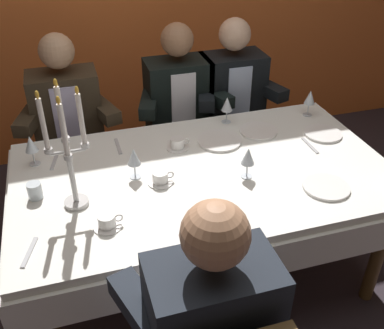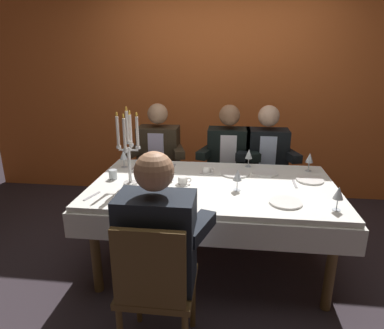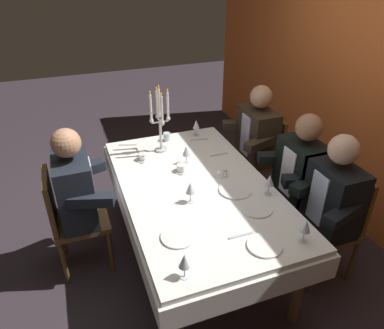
{
  "view_description": "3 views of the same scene",
  "coord_description": "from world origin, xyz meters",
  "px_view_note": "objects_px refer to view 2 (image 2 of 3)",
  "views": [
    {
      "loc": [
        -0.6,
        -1.79,
        2.01
      ],
      "look_at": [
        -0.07,
        -0.03,
        0.81
      ],
      "focal_mm": 41.87,
      "sensor_mm": 36.0,
      "label": 1
    },
    {
      "loc": [
        0.12,
        -2.47,
        1.7
      ],
      "look_at": [
        -0.17,
        -0.01,
        0.9
      ],
      "focal_mm": 31.43,
      "sensor_mm": 36.0,
      "label": 2
    },
    {
      "loc": [
        2.15,
        -0.82,
        2.28
      ],
      "look_at": [
        -0.15,
        0.02,
        0.84
      ],
      "focal_mm": 33.62,
      "sensor_mm": 36.0,
      "label": 3
    }
  ],
  "objects_px": {
    "dinner_plate_2": "(265,173)",
    "wine_glass_1": "(123,155)",
    "wine_glass_0": "(237,176)",
    "wine_glass_3": "(249,155)",
    "candelabra": "(129,149)",
    "wine_glass_2": "(339,194)",
    "wine_glass_5": "(171,167)",
    "seated_diner_3": "(266,155)",
    "coffee_cup_1": "(138,191)",
    "coffee_cup_2": "(183,181)",
    "dinner_plate_1": "(286,202)",
    "dinner_plate_3": "(235,173)",
    "water_tumbler_0": "(113,174)",
    "seated_diner_0": "(159,151)",
    "dining_table": "(213,197)",
    "wine_glass_4": "(310,158)",
    "dinner_plate_0": "(310,180)",
    "seated_diner_1": "(156,241)",
    "seated_diner_2": "(228,154)",
    "coffee_cup_0": "(207,170)"
  },
  "relations": [
    {
      "from": "dinner_plate_2",
      "to": "wine_glass_1",
      "type": "distance_m",
      "value": 1.25
    },
    {
      "from": "wine_glass_0",
      "to": "wine_glass_3",
      "type": "height_order",
      "value": "same"
    },
    {
      "from": "candelabra",
      "to": "wine_glass_2",
      "type": "bearing_deg",
      "value": -11.03
    },
    {
      "from": "candelabra",
      "to": "wine_glass_0",
      "type": "relative_size",
      "value": 3.71
    },
    {
      "from": "wine_glass_3",
      "to": "dinner_plate_2",
      "type": "bearing_deg",
      "value": -51.44
    },
    {
      "from": "wine_glass_5",
      "to": "seated_diner_3",
      "type": "height_order",
      "value": "seated_diner_3"
    },
    {
      "from": "wine_glass_1",
      "to": "wine_glass_2",
      "type": "xyz_separation_m",
      "value": [
        1.65,
        -0.69,
        0.0
      ]
    },
    {
      "from": "wine_glass_1",
      "to": "coffee_cup_1",
      "type": "relative_size",
      "value": 1.24
    },
    {
      "from": "coffee_cup_2",
      "to": "wine_glass_0",
      "type": "bearing_deg",
      "value": -9.97
    },
    {
      "from": "candelabra",
      "to": "coffee_cup_2",
      "type": "bearing_deg",
      "value": 7.61
    },
    {
      "from": "dinner_plate_1",
      "to": "seated_diner_3",
      "type": "distance_m",
      "value": 1.2
    },
    {
      "from": "coffee_cup_2",
      "to": "wine_glass_5",
      "type": "bearing_deg",
      "value": 143.38
    },
    {
      "from": "dinner_plate_2",
      "to": "dinner_plate_3",
      "type": "relative_size",
      "value": 0.89
    },
    {
      "from": "dinner_plate_2",
      "to": "water_tumbler_0",
      "type": "xyz_separation_m",
      "value": [
        -1.25,
        -0.28,
        0.03
      ]
    },
    {
      "from": "wine_glass_2",
      "to": "seated_diner_3",
      "type": "bearing_deg",
      "value": 104.94
    },
    {
      "from": "seated_diner_0",
      "to": "coffee_cup_2",
      "type": "bearing_deg",
      "value": -67.19
    },
    {
      "from": "dining_table",
      "to": "wine_glass_3",
      "type": "height_order",
      "value": "wine_glass_3"
    },
    {
      "from": "wine_glass_2",
      "to": "wine_glass_3",
      "type": "xyz_separation_m",
      "value": [
        -0.54,
        0.84,
        0.0
      ]
    },
    {
      "from": "dinner_plate_2",
      "to": "wine_glass_4",
      "type": "height_order",
      "value": "wine_glass_4"
    },
    {
      "from": "dinner_plate_0",
      "to": "wine_glass_1",
      "type": "distance_m",
      "value": 1.6
    },
    {
      "from": "dinner_plate_2",
      "to": "coffee_cup_1",
      "type": "bearing_deg",
      "value": -148.7
    },
    {
      "from": "dinner_plate_3",
      "to": "wine_glass_1",
      "type": "bearing_deg",
      "value": 176.53
    },
    {
      "from": "wine_glass_0",
      "to": "seated_diner_1",
      "type": "distance_m",
      "value": 0.9
    },
    {
      "from": "seated_diner_1",
      "to": "seated_diner_3",
      "type": "distance_m",
      "value": 1.92
    },
    {
      "from": "wine_glass_3",
      "to": "seated_diner_0",
      "type": "relative_size",
      "value": 0.13
    },
    {
      "from": "dinner_plate_2",
      "to": "seated_diner_2",
      "type": "distance_m",
      "value": 0.68
    },
    {
      "from": "dinner_plate_0",
      "to": "seated_diner_1",
      "type": "height_order",
      "value": "seated_diner_1"
    },
    {
      "from": "dinner_plate_1",
      "to": "dinner_plate_2",
      "type": "relative_size",
      "value": 1.03
    },
    {
      "from": "wine_glass_3",
      "to": "wine_glass_5",
      "type": "xyz_separation_m",
      "value": [
        -0.64,
        -0.42,
        0.0
      ]
    },
    {
      "from": "candelabra",
      "to": "seated_diner_1",
      "type": "bearing_deg",
      "value": -64.28
    },
    {
      "from": "dinner_plate_3",
      "to": "water_tumbler_0",
      "type": "xyz_separation_m",
      "value": [
        -0.99,
        -0.24,
        0.03
      ]
    },
    {
      "from": "dinner_plate_3",
      "to": "water_tumbler_0",
      "type": "distance_m",
      "value": 1.02
    },
    {
      "from": "wine_glass_0",
      "to": "water_tumbler_0",
      "type": "relative_size",
      "value": 2.11
    },
    {
      "from": "dinner_plate_3",
      "to": "water_tumbler_0",
      "type": "relative_size",
      "value": 3.19
    },
    {
      "from": "dinner_plate_1",
      "to": "seated_diner_0",
      "type": "relative_size",
      "value": 0.18
    },
    {
      "from": "dinner_plate_3",
      "to": "wine_glass_0",
      "type": "relative_size",
      "value": 1.51
    },
    {
      "from": "dinner_plate_1",
      "to": "seated_diner_0",
      "type": "bearing_deg",
      "value": 133.53
    },
    {
      "from": "wine_glass_4",
      "to": "wine_glass_0",
      "type": "bearing_deg",
      "value": -140.4
    },
    {
      "from": "seated_diner_3",
      "to": "wine_glass_0",
      "type": "bearing_deg",
      "value": -106.94
    },
    {
      "from": "dining_table",
      "to": "wine_glass_5",
      "type": "bearing_deg",
      "value": 173.22
    },
    {
      "from": "candelabra",
      "to": "wine_glass_5",
      "type": "distance_m",
      "value": 0.37
    },
    {
      "from": "wine_glass_4",
      "to": "seated_diner_0",
      "type": "relative_size",
      "value": 0.13
    },
    {
      "from": "wine_glass_0",
      "to": "candelabra",
      "type": "bearing_deg",
      "value": 178.63
    },
    {
      "from": "water_tumbler_0",
      "to": "seated_diner_2",
      "type": "distance_m",
      "value": 1.27
    },
    {
      "from": "wine_glass_3",
      "to": "coffee_cup_2",
      "type": "distance_m",
      "value": 0.73
    },
    {
      "from": "wine_glass_0",
      "to": "coffee_cup_1",
      "type": "xyz_separation_m",
      "value": [
        -0.71,
        -0.18,
        -0.09
      ]
    },
    {
      "from": "dinner_plate_1",
      "to": "water_tumbler_0",
      "type": "bearing_deg",
      "value": 166.34
    },
    {
      "from": "wine_glass_4",
      "to": "seated_diner_2",
      "type": "bearing_deg",
      "value": 145.49
    },
    {
      "from": "candelabra",
      "to": "seated_diner_2",
      "type": "xyz_separation_m",
      "value": [
        0.75,
        0.98,
        -0.3
      ]
    },
    {
      "from": "coffee_cup_0",
      "to": "coffee_cup_1",
      "type": "xyz_separation_m",
      "value": [
        -0.46,
        -0.54,
        0.0
      ]
    }
  ]
}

